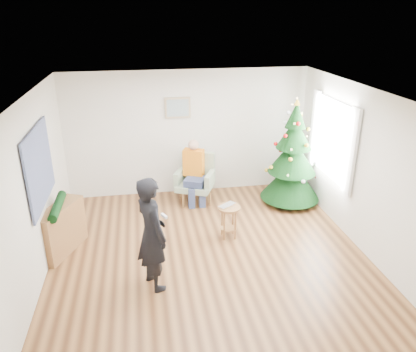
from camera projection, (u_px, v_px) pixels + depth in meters
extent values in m
plane|color=brown|center=(208.00, 252.00, 6.64)|extent=(5.00, 5.00, 0.00)
plane|color=white|center=(208.00, 93.00, 5.65)|extent=(5.00, 5.00, 0.00)
plane|color=silver|center=(188.00, 133.00, 8.42)|extent=(5.00, 0.00, 5.00)
plane|color=silver|center=(253.00, 279.00, 3.86)|extent=(5.00, 0.00, 5.00)
plane|color=silver|center=(35.00, 191.00, 5.75)|extent=(0.00, 5.00, 5.00)
plane|color=silver|center=(361.00, 169.00, 6.53)|extent=(0.00, 5.00, 5.00)
cube|color=white|center=(333.00, 139.00, 7.36)|extent=(0.04, 1.30, 1.40)
cube|color=white|center=(351.00, 152.00, 6.67)|extent=(0.05, 0.25, 1.50)
cube|color=white|center=(314.00, 128.00, 8.04)|extent=(0.05, 0.25, 1.50)
cylinder|color=#3F2816|center=(289.00, 196.00, 8.33)|extent=(0.09, 0.09, 0.27)
cone|color=black|center=(291.00, 179.00, 8.19)|extent=(1.19, 1.19, 0.78)
cone|color=black|center=(293.00, 156.00, 8.00)|extent=(0.95, 0.95, 0.69)
cone|color=black|center=(295.00, 133.00, 7.82)|extent=(0.69, 0.69, 0.59)
cone|color=black|center=(296.00, 115.00, 7.69)|extent=(0.40, 0.40, 0.50)
cone|color=gold|center=(297.00, 102.00, 7.59)|extent=(0.13, 0.13, 0.13)
cylinder|color=brown|center=(229.00, 208.00, 6.87)|extent=(0.39, 0.39, 0.04)
cylinder|color=brown|center=(229.00, 228.00, 7.02)|extent=(0.29, 0.29, 0.02)
imported|color=silver|center=(229.00, 206.00, 6.86)|extent=(0.38, 0.35, 0.03)
cube|color=gray|center=(195.00, 186.00, 8.27)|extent=(0.88, 0.85, 0.12)
cube|color=gray|center=(199.00, 165.00, 8.40)|extent=(0.66, 0.39, 0.60)
cube|color=gray|center=(180.00, 177.00, 8.29)|extent=(0.31, 0.52, 0.30)
cube|color=gray|center=(210.00, 180.00, 8.14)|extent=(0.31, 0.52, 0.30)
cube|color=navy|center=(195.00, 181.00, 8.15)|extent=(0.52, 0.53, 0.14)
cube|color=orange|center=(194.00, 162.00, 8.22)|extent=(0.46, 0.36, 0.55)
sphere|color=tan|center=(193.00, 145.00, 8.06)|extent=(0.21, 0.21, 0.21)
imported|color=black|center=(152.00, 234.00, 5.54)|extent=(0.62, 0.72, 1.67)
cube|color=white|center=(164.00, 216.00, 5.44)|extent=(0.09, 0.13, 0.04)
cube|color=brown|center=(61.00, 229.00, 6.53)|extent=(0.68, 1.03, 0.80)
cylinder|color=black|center=(57.00, 206.00, 6.37)|extent=(0.14, 0.90, 0.14)
cube|color=black|center=(40.00, 167.00, 5.93)|extent=(0.03, 1.50, 1.15)
cube|color=tan|center=(178.00, 108.00, 8.15)|extent=(0.52, 0.03, 0.42)
cube|color=gray|center=(178.00, 108.00, 8.13)|extent=(0.44, 0.02, 0.34)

